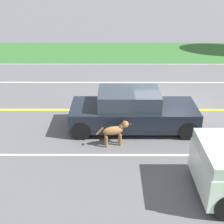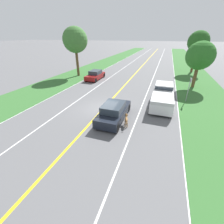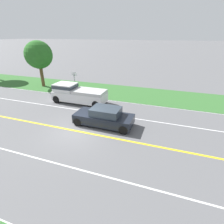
% 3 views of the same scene
% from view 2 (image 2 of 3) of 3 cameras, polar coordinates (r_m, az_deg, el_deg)
% --- Properties ---
extents(ground_plane, '(400.00, 400.00, 0.00)m').
position_cam_2_polar(ground_plane, '(14.71, -3.42, 1.14)').
color(ground_plane, '#5B5B5E').
extents(centre_divider_line, '(0.18, 160.00, 0.01)m').
position_cam_2_polar(centre_divider_line, '(14.71, -3.42, 1.15)').
color(centre_divider_line, yellow).
rests_on(centre_divider_line, ground).
extents(lane_edge_line_right, '(0.14, 160.00, 0.01)m').
position_cam_2_polar(lane_edge_line_right, '(13.91, 24.40, -3.10)').
color(lane_edge_line_right, white).
rests_on(lane_edge_line_right, ground).
extents(lane_edge_line_left, '(0.14, 160.00, 0.01)m').
position_cam_2_polar(lane_edge_line_left, '(18.37, -24.14, 4.19)').
color(lane_edge_line_left, white).
rests_on(lane_edge_line_left, ground).
extents(lane_dash_same_dir, '(0.10, 160.00, 0.01)m').
position_cam_2_polar(lane_dash_same_dir, '(13.88, 10.08, -0.94)').
color(lane_dash_same_dir, white).
rests_on(lane_dash_same_dir, ground).
extents(lane_dash_oncoming, '(0.10, 160.00, 0.01)m').
position_cam_2_polar(lane_dash_oncoming, '(16.27, -14.93, 2.88)').
color(lane_dash_oncoming, white).
rests_on(lane_dash_oncoming, ground).
extents(grass_verge_right, '(6.00, 160.00, 0.03)m').
position_cam_2_polar(grass_verge_right, '(14.61, 36.07, -4.68)').
color(grass_verge_right, '#33662D').
rests_on(grass_verge_right, ground).
extents(grass_verge_left, '(6.00, 160.00, 0.03)m').
position_cam_2_polar(grass_verge_left, '(20.47, -30.43, 5.05)').
color(grass_verge_left, '#33662D').
rests_on(grass_verge_left, ground).
extents(ego_car, '(1.90, 4.57, 1.46)m').
position_cam_2_polar(ego_car, '(12.66, 0.69, 0.07)').
color(ego_car, black).
rests_on(ego_car, ground).
extents(dog, '(0.44, 1.19, 0.88)m').
position_cam_2_polar(dog, '(11.90, 5.47, -2.67)').
color(dog, olive).
rests_on(dog, ground).
extents(pickup_truck, '(2.05, 5.57, 1.88)m').
position_cam_2_polar(pickup_truck, '(16.18, 18.74, 5.84)').
color(pickup_truck, silver).
rests_on(pickup_truck, ground).
extents(oncoming_car, '(1.85, 4.30, 1.40)m').
position_cam_2_polar(oncoming_car, '(25.21, -6.41, 13.74)').
color(oncoming_car, maroon).
rests_on(oncoming_car, ground).
extents(roadside_tree_right_near, '(3.49, 3.49, 5.89)m').
position_cam_2_polar(roadside_tree_right_near, '(23.17, 30.56, 17.91)').
color(roadside_tree_right_near, brown).
rests_on(roadside_tree_right_near, ground).
extents(roadside_tree_right_far, '(3.67, 3.67, 7.28)m').
position_cam_2_polar(roadside_tree_right_far, '(33.46, 30.02, 22.13)').
color(roadside_tree_right_far, brown).
rests_on(roadside_tree_right_far, ground).
extents(roadside_tree_left_near, '(4.00, 4.00, 7.79)m').
position_cam_2_polar(roadside_tree_left_near, '(27.49, -13.88, 25.03)').
color(roadside_tree_left_near, brown).
rests_on(roadside_tree_left_near, ground).
extents(street_sign, '(0.11, 0.64, 2.59)m').
position_cam_2_polar(street_sign, '(17.80, 27.31, 8.44)').
color(street_sign, gray).
rests_on(street_sign, ground).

